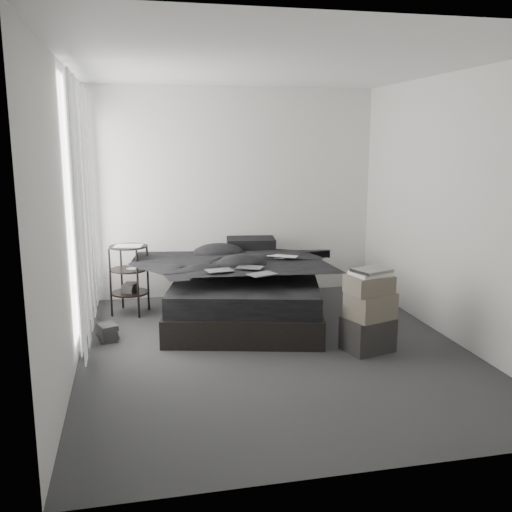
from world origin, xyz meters
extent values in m
cube|color=#323235|center=(0.00, 0.00, 0.00)|extent=(3.60, 4.20, 0.01)
cube|color=white|center=(0.00, 0.00, 2.60)|extent=(3.60, 4.20, 0.01)
cube|color=silver|center=(0.00, 2.10, 1.30)|extent=(3.60, 0.01, 2.60)
cube|color=silver|center=(0.00, -2.10, 1.30)|extent=(3.60, 0.01, 2.60)
cube|color=silver|center=(-1.80, 0.00, 1.30)|extent=(0.01, 4.20, 2.60)
cube|color=silver|center=(1.80, 0.00, 1.30)|extent=(0.01, 4.20, 2.60)
cube|color=white|center=(-1.78, 0.90, 1.35)|extent=(0.02, 2.00, 2.30)
cube|color=white|center=(-1.73, 0.90, 1.28)|extent=(0.06, 2.12, 2.48)
cube|color=black|center=(-0.06, 1.02, 0.14)|extent=(2.01, 2.38, 0.28)
cube|color=black|center=(-0.06, 1.02, 0.39)|extent=(1.94, 2.31, 0.22)
imported|color=black|center=(-0.07, 0.97, 0.62)|extent=(1.90, 2.08, 0.24)
cube|color=black|center=(0.08, 1.81, 0.57)|extent=(0.71, 0.56, 0.14)
cube|color=black|center=(0.15, 1.78, 0.71)|extent=(0.63, 0.48, 0.13)
imported|color=silver|center=(0.32, 0.98, 0.76)|extent=(0.39, 0.36, 0.03)
cube|color=black|center=(-0.43, 0.54, 0.75)|extent=(0.28, 0.21, 0.01)
cube|color=black|center=(-0.11, 0.62, 0.75)|extent=(0.31, 0.27, 0.01)
cube|color=black|center=(-0.05, 0.29, 0.76)|extent=(0.31, 0.25, 0.01)
cylinder|color=black|center=(-1.33, 1.49, 0.39)|extent=(0.55, 0.55, 0.78)
cube|color=white|center=(-1.32, 1.48, 0.79)|extent=(0.34, 0.28, 0.02)
cube|color=black|center=(-1.56, 0.60, 0.08)|extent=(0.22, 0.26, 0.16)
cube|color=black|center=(0.86, -0.20, 0.16)|extent=(0.50, 0.44, 0.32)
cube|color=#60574C|center=(0.88, -0.21, 0.44)|extent=(0.48, 0.43, 0.24)
cube|color=#60574C|center=(0.86, -0.20, 0.65)|extent=(0.44, 0.38, 0.17)
cube|color=silver|center=(0.86, -0.20, 0.75)|extent=(0.38, 0.34, 0.03)
cube|color=silver|center=(0.88, -0.21, 0.78)|extent=(0.39, 0.35, 0.03)
camera|label=1|loc=(-1.26, -4.99, 1.97)|focal=40.00mm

